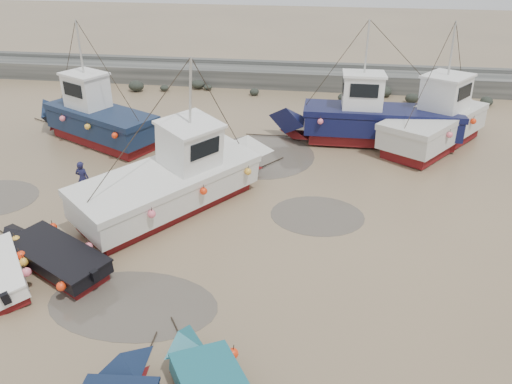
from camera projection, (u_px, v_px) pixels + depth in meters
ground at (200, 274)px, 16.85m from camera, size 120.00×120.00×0.00m
seawall at (272, 77)px, 35.65m from camera, size 60.00×4.92×1.50m
puddle_a at (133, 304)px, 15.51m from camera, size 5.39×5.39×0.01m
puddle_b at (317, 215)px, 20.17m from camera, size 3.80×3.80×0.01m
puddle_d at (263, 155)px, 25.34m from camera, size 5.21×5.21×0.01m
dinghy_0 at (2, 264)px, 16.39m from camera, size 4.02×4.75×1.43m
dinghy_4 at (51, 253)px, 16.99m from camera, size 5.86×3.75×1.43m
cabin_boat_0 at (93, 117)px, 26.37m from camera, size 9.04×5.55×6.22m
cabin_boat_1 at (179, 176)px, 20.36m from camera, size 7.64×9.55×6.22m
cabin_boat_2 at (369, 118)px, 26.29m from camera, size 11.24×3.41×6.22m
cabin_boat_3 at (440, 120)px, 25.96m from camera, size 7.00×8.59×6.22m
person at (86, 195)px, 21.64m from camera, size 0.59×0.40×1.62m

